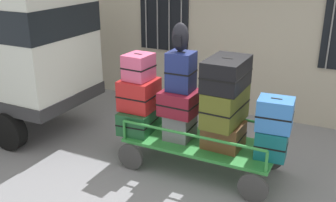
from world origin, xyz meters
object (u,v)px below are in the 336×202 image
at_px(suitcase_midleft_middle, 180,102).
at_px(suitcase_center_top, 227,73).
at_px(suitcase_center_middle, 225,106).
at_px(suitcase_midright_bottom, 271,145).
at_px(suitcase_left_bottom, 140,119).
at_px(suitcase_center_bottom, 224,135).
at_px(suitcase_left_middle, 139,94).
at_px(suitcase_left_top, 139,67).
at_px(luggage_cart, 201,147).
at_px(backpack, 180,37).
at_px(suitcase_midleft_bottom, 180,125).
at_px(suitcase_midright_middle, 275,114).
at_px(suitcase_midleft_top, 181,71).

relative_size(suitcase_midleft_middle, suitcase_center_top, 0.70).
height_order(suitcase_center_middle, suitcase_midright_bottom, suitcase_center_middle).
distance_m(suitcase_left_bottom, suitcase_center_bottom, 1.49).
distance_m(suitcase_left_bottom, suitcase_left_middle, 0.45).
xyz_separation_m(suitcase_left_top, suitcase_center_bottom, (1.49, 0.03, -0.92)).
distance_m(luggage_cart, backpack, 1.80).
xyz_separation_m(suitcase_center_bottom, backpack, (-0.77, 0.01, 1.46)).
xyz_separation_m(suitcase_center_top, suitcase_midright_bottom, (0.75, -0.03, -0.98)).
bearing_deg(suitcase_left_middle, suitcase_midleft_bottom, 2.38).
height_order(suitcase_midleft_middle, suitcase_center_bottom, suitcase_midleft_middle).
xyz_separation_m(suitcase_left_middle, suitcase_midright_bottom, (2.24, -0.01, -0.42)).
distance_m(suitcase_midleft_bottom, suitcase_midleft_middle, 0.41).
distance_m(suitcase_left_middle, suitcase_center_top, 1.59).
height_order(luggage_cart, suitcase_midleft_middle, suitcase_midleft_middle).
height_order(suitcase_center_bottom, suitcase_center_top, suitcase_center_top).
bearing_deg(suitcase_center_bottom, suitcase_midright_middle, 1.65).
xyz_separation_m(suitcase_left_bottom, suitcase_left_middle, (-0.00, -0.01, 0.45)).
bearing_deg(suitcase_midleft_top, suitcase_center_bottom, -0.70).
bearing_deg(suitcase_left_top, suitcase_midright_bottom, -0.40).
relative_size(suitcase_center_middle, suitcase_midright_middle, 1.67).
xyz_separation_m(suitcase_left_top, suitcase_midleft_bottom, (0.75, 0.03, -0.91)).
bearing_deg(suitcase_left_middle, suitcase_midleft_top, 3.15).
distance_m(luggage_cart, suitcase_center_top, 1.35).
distance_m(suitcase_center_bottom, suitcase_center_middle, 0.48).
relative_size(suitcase_left_top, suitcase_center_bottom, 0.80).
height_order(suitcase_left_top, backpack, backpack).
distance_m(luggage_cart, suitcase_midright_bottom, 1.16).
relative_size(suitcase_midleft_top, suitcase_midright_middle, 1.16).
bearing_deg(suitcase_midleft_top, suitcase_left_middle, -176.85).
bearing_deg(suitcase_center_bottom, suitcase_center_middle, 90.00).
height_order(suitcase_left_top, suitcase_midright_bottom, suitcase_left_top).
xyz_separation_m(suitcase_midleft_top, suitcase_center_top, (0.75, -0.02, 0.07)).
relative_size(suitcase_midright_bottom, backpack, 1.09).
bearing_deg(suitcase_center_bottom, suitcase_left_middle, -178.77).
height_order(suitcase_midleft_middle, suitcase_center_top, suitcase_center_top).
relative_size(suitcase_midleft_top, suitcase_center_bottom, 1.02).
xyz_separation_m(suitcase_left_middle, suitcase_center_bottom, (1.49, 0.03, -0.44)).
relative_size(suitcase_left_bottom, suitcase_left_top, 1.76).
height_order(luggage_cart, suitcase_center_middle, suitcase_center_middle).
distance_m(suitcase_midleft_middle, suitcase_center_bottom, 0.86).
xyz_separation_m(suitcase_midleft_middle, suitcase_midright_bottom, (1.49, -0.03, -0.40)).
bearing_deg(suitcase_center_middle, suitcase_midleft_top, 179.75).
bearing_deg(luggage_cart, suitcase_center_bottom, 0.81).
bearing_deg(suitcase_center_top, suitcase_midleft_top, 178.18).
xyz_separation_m(suitcase_midleft_bottom, suitcase_midright_bottom, (1.49, -0.04, 0.01)).
height_order(suitcase_midleft_bottom, backpack, backpack).
relative_size(suitcase_left_bottom, suitcase_center_bottom, 1.40).
xyz_separation_m(suitcase_left_bottom, suitcase_midright_middle, (2.24, 0.04, 0.49)).
height_order(suitcase_left_bottom, suitcase_center_top, suitcase_center_top).
height_order(suitcase_midleft_middle, suitcase_center_middle, suitcase_center_middle).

